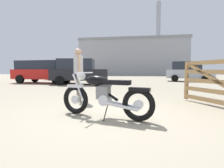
# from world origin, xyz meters

# --- Properties ---
(ground_plane) EXTENTS (80.00, 80.00, 0.00)m
(ground_plane) POSITION_xyz_m (0.00, 0.00, 0.00)
(ground_plane) COLOR gray
(vintage_motorcycle) EXTENTS (2.02, 0.79, 0.94)m
(vintage_motorcycle) POSITION_xyz_m (-0.31, -0.20, 0.45)
(vintage_motorcycle) COLOR black
(vintage_motorcycle) RESTS_ON ground_plane
(bystander) EXTENTS (0.30, 0.42, 1.66)m
(bystander) POSITION_xyz_m (-1.46, 1.67, 1.02)
(bystander) COLOR #706656
(bystander) RESTS_ON ground_plane
(red_hatchback_near) EXTENTS (4.82, 2.25, 1.74)m
(red_hatchback_near) POSITION_xyz_m (-6.82, 9.08, 0.94)
(red_hatchback_near) COLOR black
(red_hatchback_near) RESTS_ON ground_plane
(white_estate_far) EXTENTS (4.14, 2.38, 1.78)m
(white_estate_far) POSITION_xyz_m (5.12, 12.62, 0.92)
(white_estate_far) COLOR black
(white_estate_far) RESTS_ON ground_plane
(silver_sedan_mid) EXTENTS (4.95, 2.64, 1.74)m
(silver_sedan_mid) POSITION_xyz_m (-6.76, 14.56, 0.94)
(silver_sedan_mid) COLOR black
(silver_sedan_mid) RESTS_ON ground_plane
(pale_sedan_back) EXTENTS (4.06, 2.16, 1.78)m
(pale_sedan_back) POSITION_xyz_m (-3.58, 8.12, 0.92)
(pale_sedan_back) COLOR black
(pale_sedan_back) RESTS_ON ground_plane
(industrial_building) EXTENTS (23.04, 13.31, 16.50)m
(industrial_building) POSITION_xyz_m (0.02, 37.47, 3.96)
(industrial_building) COLOR #9EA0A8
(industrial_building) RESTS_ON ground_plane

